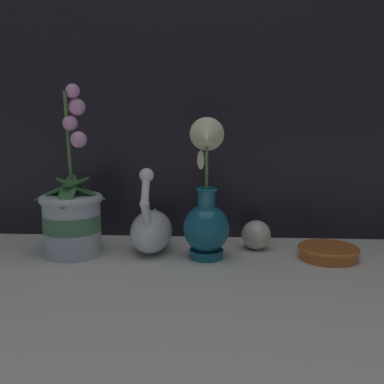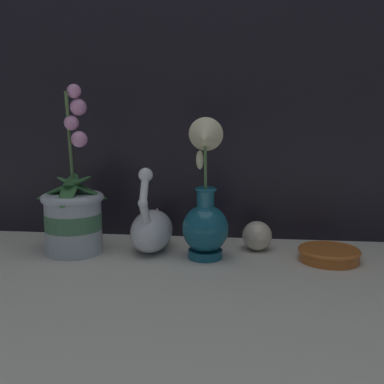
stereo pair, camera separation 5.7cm
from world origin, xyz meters
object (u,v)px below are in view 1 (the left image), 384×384
Objects in this scene: swan_figurine at (151,229)px; amber_dish at (328,251)px; orchid_potted_plant at (72,215)px; glass_sphere at (256,235)px; blue_vase at (205,213)px.

amber_dish is at bearing -4.70° from swan_figurine.
orchid_potted_plant is 0.62m from amber_dish.
orchid_potted_plant is 2.85× the size of amber_dish.
amber_dish is (0.43, -0.04, -0.04)m from swan_figurine.
glass_sphere is (0.45, 0.07, -0.06)m from orchid_potted_plant.
glass_sphere is (0.26, 0.03, -0.02)m from swan_figurine.
orchid_potted_plant is at bearing -168.10° from swan_figurine.
amber_dish is (0.62, 0.00, -0.08)m from orchid_potted_plant.
blue_vase is 4.43× the size of glass_sphere.
blue_vase is at bearing -148.33° from glass_sphere.
orchid_potted_plant reaches higher than glass_sphere.
orchid_potted_plant is at bearing 178.29° from blue_vase.
blue_vase reaches higher than swan_figurine.
orchid_potted_plant is 0.32m from blue_vase.
amber_dish is at bearing -21.64° from glass_sphere.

